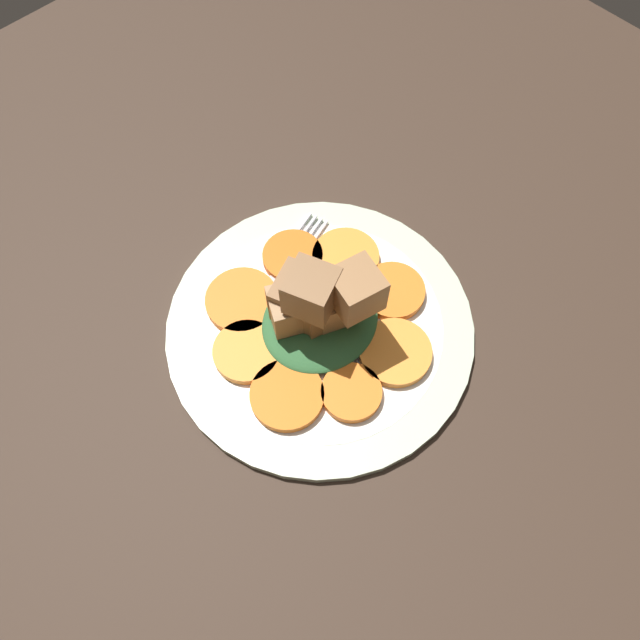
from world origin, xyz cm
name	(u,v)px	position (x,y,z in cm)	size (l,w,h in cm)	color
table_slab	(320,334)	(0.00, 0.00, 1.00)	(120.00, 120.00, 2.00)	#38281E
plate	(320,327)	(0.00, 0.00, 2.52)	(29.60, 29.60, 1.05)	beige
carrot_slice_0	(351,393)	(2.86, 7.05, 3.56)	(5.55, 5.55, 0.91)	orange
carrot_slice_1	(395,352)	(-2.90, 7.09, 3.56)	(6.80, 6.80, 0.91)	orange
carrot_slice_2	(393,291)	(-7.53, 2.44, 3.56)	(6.29, 6.29, 0.91)	orange
carrot_slice_3	(346,258)	(-6.96, -3.52, 3.56)	(6.76, 6.76, 0.91)	orange
carrot_slice_4	(293,257)	(-3.20, -7.30, 3.56)	(6.09, 6.09, 0.91)	orange
carrot_slice_5	(242,301)	(3.80, -6.98, 3.56)	(7.10, 7.10, 0.91)	orange
carrot_slice_6	(247,352)	(7.04, -2.55, 3.56)	(6.29, 6.29, 0.91)	orange
carrot_slice_7	(287,395)	(7.22, 3.24, 3.56)	(6.74, 6.74, 0.91)	orange
center_pile	(318,307)	(0.14, -0.14, 6.66)	(11.55, 10.40, 9.75)	#2D6033
fork	(276,277)	(-0.44, -6.77, 3.30)	(17.64, 6.57, 0.40)	silver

